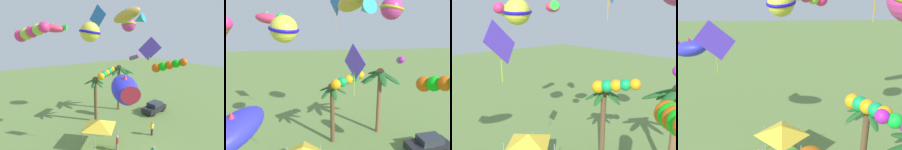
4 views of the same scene
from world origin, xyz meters
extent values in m
cylinder|color=brown|center=(0.01, 11.03, 2.77)|extent=(0.41, 0.41, 5.54)
ellipsoid|color=#1E5623|center=(0.68, 11.14, 5.20)|extent=(1.51, 0.67, 1.05)
ellipsoid|color=#1E5623|center=(0.22, 11.70, 5.23)|extent=(0.88, 1.56, 0.99)
ellipsoid|color=#1E5623|center=(-0.54, 11.48, 5.27)|extent=(1.47, 1.31, 0.91)
ellipsoid|color=#1E5623|center=(-0.48, 10.55, 5.22)|extent=(1.38, 1.36, 1.00)
ellipsoid|color=#1E5623|center=(0.13, 10.37, 5.19)|extent=(0.69, 1.50, 1.07)
sphere|color=brown|center=(0.01, 11.03, 5.54)|extent=(0.78, 0.78, 0.78)
cylinder|color=#9E9EA3|center=(-3.82, 4.61, 1.05)|extent=(0.06, 0.06, 2.10)
cylinder|color=#9E9EA3|center=(-3.82, 7.21, 1.05)|extent=(0.06, 0.06, 2.10)
pyramid|color=yellow|center=(-2.52, 5.91, 2.48)|extent=(2.86, 2.86, 0.75)
sphere|color=#12C932|center=(5.86, 10.07, 8.14)|extent=(0.58, 0.58, 0.58)
sphere|color=#AF21B8|center=(5.73, 9.64, 8.25)|extent=(0.55, 0.55, 0.55)
sphere|color=orange|center=(0.25, 10.03, 6.13)|extent=(0.91, 0.91, 0.91)
sphere|color=#11A759|center=(0.83, 10.28, 6.25)|extent=(0.87, 0.87, 0.87)
sphere|color=orange|center=(1.40, 10.53, 6.37)|extent=(0.84, 0.84, 0.84)
sphere|color=#11A759|center=(1.98, 10.77, 6.49)|extent=(0.80, 0.80, 0.80)
sphere|color=orange|center=(2.55, 11.02, 6.61)|extent=(0.76, 0.76, 0.76)
cylinder|color=orange|center=(0.31, 10.69, 11.54)|extent=(0.06, 0.06, 1.77)
cube|color=#5E3CDB|center=(0.57, 2.61, 9.81)|extent=(0.80, 1.98, 2.05)
cylinder|color=#A5CB2B|center=(0.57, 2.61, 8.61)|extent=(0.04, 0.04, 1.37)
ellipsoid|color=#2F2FDF|center=(-4.67, -0.52, 7.92)|extent=(2.98, 3.58, 1.73)
cone|color=#C92741|center=(-4.67, -0.52, 8.43)|extent=(0.84, 0.84, 0.63)
sphere|color=#D7D240|center=(-3.32, 5.95, 11.21)|extent=(1.72, 1.72, 1.72)
torus|color=#1C10C4|center=(-3.32, 5.95, 11.21)|extent=(2.63, 2.63, 0.47)
camera|label=1|loc=(-10.97, -8.18, 10.80)|focal=28.98mm
camera|label=2|loc=(-1.43, -9.03, 12.59)|focal=37.85mm
camera|label=3|loc=(10.69, -2.60, 11.01)|focal=38.72mm
camera|label=4|loc=(14.54, 6.09, 13.30)|focal=44.87mm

